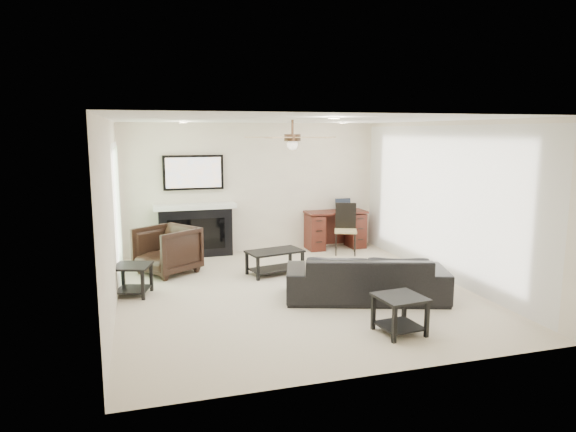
% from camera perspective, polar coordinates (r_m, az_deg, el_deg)
% --- Properties ---
extents(room_shell, '(5.50, 5.54, 2.52)m').
position_cam_1_polar(room_shell, '(7.46, 1.91, 4.35)').
color(room_shell, beige).
rests_on(room_shell, ground).
extents(sofa, '(2.38, 1.51, 0.65)m').
position_cam_1_polar(sofa, '(7.32, 8.66, -6.68)').
color(sofa, black).
rests_on(sofa, ground).
extents(armchair, '(1.19, 1.19, 0.79)m').
position_cam_1_polar(armchair, '(8.74, -13.29, -3.71)').
color(armchair, black).
rests_on(armchair, ground).
extents(coffee_table, '(0.99, 0.68, 0.40)m').
position_cam_1_polar(coffee_table, '(8.51, -1.48, -5.16)').
color(coffee_table, black).
rests_on(coffee_table, ground).
extents(end_table_near, '(0.57, 0.57, 0.45)m').
position_cam_1_polar(end_table_near, '(6.23, 12.30, -10.66)').
color(end_table_near, black).
rests_on(end_table_near, ground).
extents(end_table_left, '(0.63, 0.63, 0.45)m').
position_cam_1_polar(end_table_left, '(7.76, -16.88, -6.83)').
color(end_table_left, black).
rests_on(end_table_left, ground).
extents(fireplace_unit, '(1.52, 0.34, 1.91)m').
position_cam_1_polar(fireplace_unit, '(9.71, -10.29, 1.05)').
color(fireplace_unit, black).
rests_on(fireplace_unit, ground).
extents(desk, '(1.22, 0.56, 0.76)m').
position_cam_1_polar(desk, '(10.42, 5.25, -1.49)').
color(desk, '#38150E').
rests_on(desk, ground).
extents(desk_chair, '(0.55, 0.56, 0.97)m').
position_cam_1_polar(desk_chair, '(9.90, 6.43, -1.47)').
color(desk_chair, black).
rests_on(desk_chair, ground).
extents(laptop, '(0.33, 0.24, 0.23)m').
position_cam_1_polar(laptop, '(10.39, 6.35, 1.23)').
color(laptop, black).
rests_on(laptop, desk).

